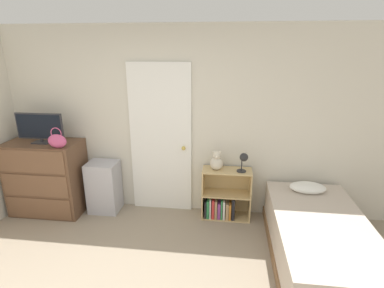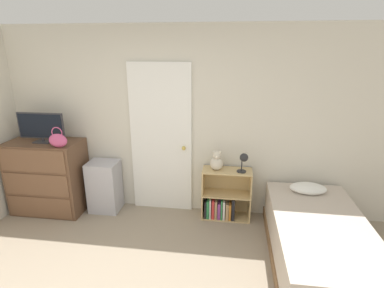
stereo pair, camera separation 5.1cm
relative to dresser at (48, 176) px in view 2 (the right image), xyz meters
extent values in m
cube|color=beige|center=(1.54, 0.33, 0.76)|extent=(10.00, 0.06, 2.55)
cube|color=white|center=(1.59, 0.27, 0.53)|extent=(0.85, 0.04, 2.08)
sphere|color=gold|center=(1.91, 0.23, 0.43)|extent=(0.06, 0.06, 0.06)
cube|color=brown|center=(0.00, 0.00, 0.00)|extent=(0.99, 0.54, 1.03)
cube|color=brown|center=(0.00, -0.27, -0.34)|extent=(0.91, 0.01, 0.30)
cube|color=brown|center=(0.00, -0.27, 0.00)|extent=(0.91, 0.01, 0.30)
cube|color=brown|center=(0.00, -0.27, 0.34)|extent=(0.91, 0.01, 0.30)
cube|color=#2D2D33|center=(0.02, -0.01, 0.52)|extent=(0.23, 0.16, 0.02)
cylinder|color=#2D2D33|center=(0.02, -0.01, 0.55)|extent=(0.04, 0.04, 0.04)
cube|color=#2D2D33|center=(0.02, -0.01, 0.75)|extent=(0.65, 0.02, 0.35)
cube|color=black|center=(0.02, -0.03, 0.75)|extent=(0.61, 0.01, 0.32)
ellipsoid|color=#C64C7F|center=(0.35, -0.19, 0.61)|extent=(0.25, 0.10, 0.18)
torus|color=#C64C7F|center=(0.35, -0.19, 0.71)|extent=(0.15, 0.01, 0.15)
cube|color=#ADADB7|center=(0.78, 0.10, -0.15)|extent=(0.41, 0.35, 0.73)
cube|color=tan|center=(2.19, 0.13, -0.16)|extent=(0.02, 0.29, 0.70)
cube|color=tan|center=(2.83, 0.13, -0.16)|extent=(0.02, 0.29, 0.70)
cube|color=tan|center=(2.51, 0.13, -0.51)|extent=(0.62, 0.29, 0.02)
cube|color=tan|center=(2.51, 0.13, -0.16)|extent=(0.62, 0.29, 0.02)
cube|color=tan|center=(2.51, 0.13, 0.18)|extent=(0.62, 0.29, 0.02)
cube|color=tan|center=(2.51, 0.27, -0.16)|extent=(0.66, 0.01, 0.70)
cube|color=black|center=(2.24, 0.09, -0.38)|extent=(0.02, 0.19, 0.24)
cube|color=#338C4C|center=(2.27, 0.10, -0.37)|extent=(0.03, 0.21, 0.26)
cube|color=white|center=(2.30, 0.09, -0.35)|extent=(0.02, 0.18, 0.29)
cube|color=red|center=(2.34, 0.08, -0.36)|extent=(0.04, 0.17, 0.27)
cube|color=tan|center=(2.38, 0.09, -0.37)|extent=(0.03, 0.17, 0.26)
cube|color=#8C3F8C|center=(2.42, 0.11, -0.38)|extent=(0.04, 0.22, 0.23)
cube|color=#338C4C|center=(2.46, 0.08, -0.36)|extent=(0.02, 0.17, 0.28)
cube|color=white|center=(2.49, 0.12, -0.36)|extent=(0.03, 0.24, 0.26)
cube|color=tan|center=(2.53, 0.12, -0.38)|extent=(0.04, 0.24, 0.24)
cube|color=orange|center=(2.57, 0.11, -0.38)|extent=(0.03, 0.22, 0.23)
cube|color=black|center=(2.61, 0.08, -0.35)|extent=(0.04, 0.16, 0.30)
sphere|color=beige|center=(2.37, 0.13, 0.28)|extent=(0.17, 0.17, 0.17)
sphere|color=beige|center=(2.37, 0.13, 0.39)|extent=(0.11, 0.11, 0.11)
sphere|color=silver|center=(2.37, 0.09, 0.38)|extent=(0.04, 0.04, 0.04)
sphere|color=beige|center=(2.33, 0.13, 0.43)|extent=(0.05, 0.05, 0.05)
sphere|color=beige|center=(2.41, 0.13, 0.43)|extent=(0.05, 0.05, 0.05)
cylinder|color=#262628|center=(2.70, 0.10, 0.19)|extent=(0.12, 0.12, 0.01)
cylinder|color=#262628|center=(2.70, 0.10, 0.28)|extent=(0.01, 0.01, 0.16)
sphere|color=#262628|center=(2.72, 0.09, 0.40)|extent=(0.11, 0.11, 0.11)
cube|color=brown|center=(3.53, -0.68, -0.46)|extent=(0.99, 1.92, 0.12)
cube|color=beige|center=(3.53, -0.68, -0.20)|extent=(0.96, 1.86, 0.40)
ellipsoid|color=white|center=(3.53, 0.01, 0.05)|extent=(0.45, 0.28, 0.12)
camera|label=1|loc=(2.50, -3.57, 1.74)|focal=28.00mm
camera|label=2|loc=(2.55, -3.57, 1.74)|focal=28.00mm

